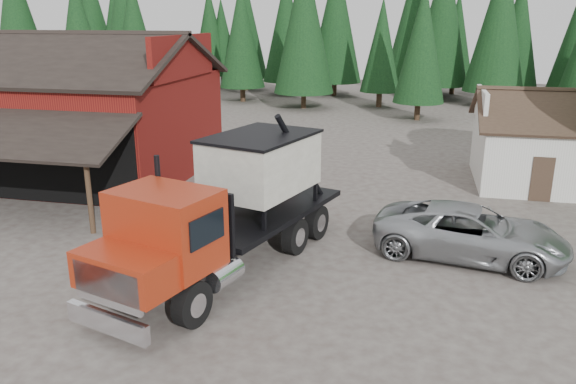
# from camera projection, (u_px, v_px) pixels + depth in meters

# --- Properties ---
(ground) EXTENTS (120.00, 120.00, 0.00)m
(ground) POSITION_uv_depth(u_px,v_px,m) (215.00, 271.00, 17.96)
(ground) COLOR #4B403A
(ground) RESTS_ON ground
(red_barn) EXTENTS (12.80, 13.63, 7.18)m
(red_barn) POSITION_uv_depth(u_px,v_px,m) (77.00, 121.00, 28.74)
(red_barn) COLOR maroon
(red_barn) RESTS_ON ground
(farmhouse) EXTENTS (8.60, 6.42, 4.65)m
(farmhouse) POSITION_uv_depth(u_px,v_px,m) (565.00, 151.00, 26.77)
(farmhouse) COLOR silver
(farmhouse) RESTS_ON ground
(conifer_backdrop) EXTENTS (76.00, 16.00, 16.00)m
(conifer_backdrop) POSITION_uv_depth(u_px,v_px,m) (358.00, 98.00, 57.05)
(conifer_backdrop) COLOR black
(conifer_backdrop) RESTS_ON ground
(near_pine_a) EXTENTS (4.40, 4.40, 11.40)m
(near_pine_a) POSITION_uv_depth(u_px,v_px,m) (79.00, 35.00, 46.85)
(near_pine_a) COLOR #382619
(near_pine_a) RESTS_ON ground
(near_pine_b) EXTENTS (3.96, 3.96, 10.40)m
(near_pine_b) POSITION_uv_depth(u_px,v_px,m) (422.00, 44.00, 42.85)
(near_pine_b) COLOR #382619
(near_pine_b) RESTS_ON ground
(near_pine_d) EXTENTS (5.28, 5.28, 13.40)m
(near_pine_d) POSITION_uv_depth(u_px,v_px,m) (304.00, 22.00, 48.27)
(near_pine_d) COLOR #382619
(near_pine_d) RESTS_ON ground
(feed_truck) EXTENTS (5.69, 10.78, 4.71)m
(feed_truck) POSITION_uv_depth(u_px,v_px,m) (230.00, 203.00, 17.54)
(feed_truck) COLOR black
(feed_truck) RESTS_ON ground
(silver_car) EXTENTS (6.70, 3.90, 1.75)m
(silver_car) POSITION_uv_depth(u_px,v_px,m) (471.00, 232.00, 18.77)
(silver_car) COLOR #A4A8AC
(silver_car) RESTS_ON ground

